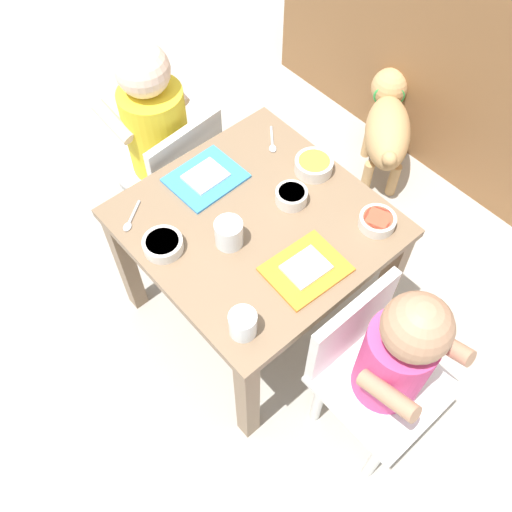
{
  "coord_description": "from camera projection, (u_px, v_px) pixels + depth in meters",
  "views": [
    {
      "loc": [
        0.65,
        -0.56,
        1.56
      ],
      "look_at": [
        0.0,
        0.0,
        0.3
      ],
      "focal_mm": 39.18,
      "sensor_mm": 36.0,
      "label": 1
    }
  ],
  "objects": [
    {
      "name": "veggie_bowl_near",
      "position": [
        314.0,
        165.0,
        1.47
      ],
      "size": [
        0.1,
        0.1,
        0.04
      ],
      "color": "silver",
      "rests_on": "dining_table"
    },
    {
      "name": "dog",
      "position": [
        388.0,
        124.0,
        1.95
      ],
      "size": [
        0.36,
        0.39,
        0.31
      ],
      "color": "tan",
      "rests_on": "ground"
    },
    {
      "name": "water_cup_left",
      "position": [
        229.0,
        234.0,
        1.33
      ],
      "size": [
        0.07,
        0.07,
        0.07
      ],
      "color": "white",
      "rests_on": "dining_table"
    },
    {
      "name": "ground_plane",
      "position": [
        256.0,
        309.0,
        1.77
      ],
      "size": [
        7.0,
        7.0,
        0.0
      ],
      "primitive_type": "plane",
      "color": "#9E998E"
    },
    {
      "name": "seated_child_right",
      "position": [
        391.0,
        358.0,
        1.24
      ],
      "size": [
        0.28,
        0.28,
        0.65
      ],
      "color": "silver",
      "rests_on": "ground"
    },
    {
      "name": "cereal_bowl_left_side",
      "position": [
        377.0,
        221.0,
        1.37
      ],
      "size": [
        0.09,
        0.09,
        0.03
      ],
      "color": "silver",
      "rests_on": "dining_table"
    },
    {
      "name": "food_tray_left",
      "position": [
        206.0,
        178.0,
        1.47
      ],
      "size": [
        0.16,
        0.19,
        0.02
      ],
      "color": "#388CD8",
      "rests_on": "dining_table"
    },
    {
      "name": "seated_child_left",
      "position": [
        157.0,
        128.0,
        1.62
      ],
      "size": [
        0.3,
        0.3,
        0.7
      ],
      "color": "silver",
      "rests_on": "ground"
    },
    {
      "name": "food_tray_right",
      "position": [
        306.0,
        269.0,
        1.31
      ],
      "size": [
        0.16,
        0.19,
        0.02
      ],
      "color": "orange",
      "rests_on": "dining_table"
    },
    {
      "name": "spoon_by_right_tray",
      "position": [
        131.0,
        219.0,
        1.39
      ],
      "size": [
        0.07,
        0.09,
        0.01
      ],
      "color": "silver",
      "rests_on": "dining_table"
    },
    {
      "name": "water_cup_right",
      "position": [
        243.0,
        325.0,
        1.2
      ],
      "size": [
        0.06,
        0.06,
        0.07
      ],
      "color": "white",
      "rests_on": "dining_table"
    },
    {
      "name": "spoon_by_left_tray",
      "position": [
        272.0,
        142.0,
        1.54
      ],
      "size": [
        0.09,
        0.07,
        0.01
      ],
      "color": "silver",
      "rests_on": "dining_table"
    },
    {
      "name": "dining_table",
      "position": [
        256.0,
        238.0,
        1.46
      ],
      "size": [
        0.6,
        0.59,
        0.46
      ],
      "color": "#7A6047",
      "rests_on": "ground"
    },
    {
      "name": "veggie_bowl_far",
      "position": [
        163.0,
        244.0,
        1.33
      ],
      "size": [
        0.1,
        0.1,
        0.03
      ],
      "color": "silver",
      "rests_on": "dining_table"
    },
    {
      "name": "cereal_bowl_right_side",
      "position": [
        291.0,
        196.0,
        1.41
      ],
      "size": [
        0.08,
        0.08,
        0.04
      ],
      "color": "silver",
      "rests_on": "dining_table"
    }
  ]
}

